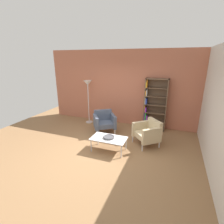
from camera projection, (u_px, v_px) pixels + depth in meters
ground_plane at (98, 151)px, 4.88m from camera, size 8.32×8.32×0.00m
brick_back_panel at (124, 88)px, 6.64m from camera, size 6.40×0.12×2.90m
plaster_right_partition at (216, 107)px, 4.01m from camera, size 0.12×5.20×2.90m
bookshelf_tall at (154, 105)px, 6.19m from camera, size 0.80×0.30×1.90m
coffee_table_low at (109, 139)px, 4.79m from camera, size 1.00×0.56×0.40m
decorative_bowl at (109, 137)px, 4.77m from camera, size 0.32×0.32×0.05m
armchair_spare_guest at (104, 121)px, 6.03m from camera, size 0.95×0.93×0.78m
armchair_corner_red at (148, 132)px, 5.14m from camera, size 0.94×0.95×0.78m
floor_lamp_torchiere at (88, 88)px, 6.67m from camera, size 0.32×0.32×1.74m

